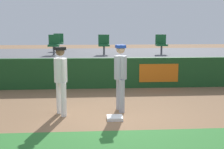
# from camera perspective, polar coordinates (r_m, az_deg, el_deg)

# --- Properties ---
(ground_plane) EXTENTS (60.00, 60.00, 0.00)m
(ground_plane) POSITION_cam_1_polar(r_m,az_deg,el_deg) (7.96, 1.04, -8.14)
(ground_plane) COLOR #846042
(first_base) EXTENTS (0.40, 0.40, 0.08)m
(first_base) POSITION_cam_1_polar(r_m,az_deg,el_deg) (7.83, 0.52, -8.13)
(first_base) COLOR white
(first_base) RESTS_ON ground_plane
(player_fielder_home) EXTENTS (0.46, 0.58, 1.82)m
(player_fielder_home) POSITION_cam_1_polar(r_m,az_deg,el_deg) (8.13, -9.58, -0.29)
(player_fielder_home) COLOR white
(player_fielder_home) RESTS_ON ground_plane
(player_runner_visitor) EXTENTS (0.40, 0.51, 1.85)m
(player_runner_visitor) POSITION_cam_1_polar(r_m,az_deg,el_deg) (8.38, 1.59, 0.26)
(player_runner_visitor) COLOR #9EA3AD
(player_runner_visitor) RESTS_ON ground_plane
(field_wall) EXTENTS (18.00, 0.26, 1.16)m
(field_wall) POSITION_cam_1_polar(r_m,az_deg,el_deg) (11.57, -0.59, 0.28)
(field_wall) COLOR #19471E
(field_wall) RESTS_ON ground_plane
(bleacher_platform) EXTENTS (18.00, 4.80, 1.15)m
(bleacher_platform) POSITION_cam_1_polar(r_m,az_deg,el_deg) (14.11, -1.26, 1.88)
(bleacher_platform) COLOR #59595E
(bleacher_platform) RESTS_ON ground_plane
(seat_front_left) EXTENTS (0.44, 0.44, 0.84)m
(seat_front_left) POSITION_cam_1_polar(r_m,az_deg,el_deg) (12.96, -10.87, 5.70)
(seat_front_left) COLOR #4C4C51
(seat_front_left) RESTS_ON bleacher_platform
(seat_front_right) EXTENTS (0.45, 0.44, 0.84)m
(seat_front_right) POSITION_cam_1_polar(r_m,az_deg,el_deg) (13.22, 9.21, 5.82)
(seat_front_right) COLOR #4C4C51
(seat_front_right) RESTS_ON bleacher_platform
(seat_back_left) EXTENTS (0.46, 0.44, 0.84)m
(seat_back_left) POSITION_cam_1_polar(r_m,az_deg,el_deg) (14.75, -10.02, 6.14)
(seat_back_left) COLOR #4C4C51
(seat_back_left) RESTS_ON bleacher_platform
(seat_front_center) EXTENTS (0.46, 0.44, 0.84)m
(seat_front_center) POSITION_cam_1_polar(r_m,az_deg,el_deg) (12.88, -1.53, 5.85)
(seat_front_center) COLOR #4C4C51
(seat_front_center) RESTS_ON bleacher_platform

